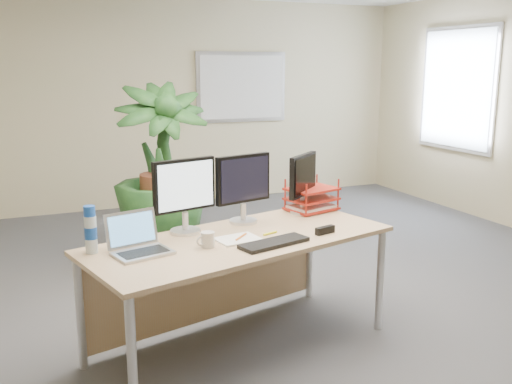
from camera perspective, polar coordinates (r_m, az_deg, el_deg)
name	(u,v)px	position (r m, az deg, el deg)	size (l,w,h in m)	color
floor	(290,325)	(4.26, 3.40, -13.12)	(8.00, 8.00, 0.00)	#4A4B50
back_wall	(155,104)	(7.64, -10.02, 8.67)	(7.00, 0.04, 2.70)	beige
whiteboard	(242,87)	(7.96, -1.44, 10.44)	(1.30, 0.04, 0.95)	#BDBCC1
window	(457,89)	(7.74, 19.45, 9.69)	(0.04, 1.30, 1.55)	#BDBCC1
desk	(231,257)	(3.80, -2.53, -6.53)	(2.13, 1.29, 0.76)	tan
floor_plant	(162,186)	(5.37, -9.42, 0.63)	(0.84, 0.84, 1.50)	#143818
monitor_left	(185,191)	(3.73, -7.16, 0.11)	(0.44, 0.20, 0.49)	silver
monitor_right	(243,184)	(3.95, -1.28, 0.80)	(0.43, 0.20, 0.48)	silver
monitor_dark	(303,180)	(4.22, 4.73, 1.24)	(0.33, 0.28, 0.44)	silver
laptop	(138,242)	(3.45, -11.73, -4.97)	(0.38, 0.35, 0.23)	#B7B7BB
keyboard	(274,243)	(3.52, 1.82, -5.10)	(0.46, 0.15, 0.03)	black
coffee_mug	(207,240)	(3.48, -4.90, -4.76)	(0.12, 0.08, 0.09)	beige
spiral_notebook	(238,239)	(3.62, -1.84, -4.73)	(0.26, 0.20, 0.01)	white
orange_pen	(241,237)	(3.63, -1.50, -4.48)	(0.01, 0.01, 0.15)	orange
yellow_highlighter	(270,233)	(3.74, 1.42, -4.15)	(0.01, 0.01, 0.11)	#FFFA1A
water_bottle	(91,231)	(3.48, -16.21, -3.73)	(0.07, 0.07, 0.28)	white
letter_tray	(312,201)	(4.35, 5.57, -0.87)	(0.41, 0.35, 0.17)	#AA2114
stapler	(325,230)	(3.77, 6.92, -3.80)	(0.15, 0.04, 0.05)	black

